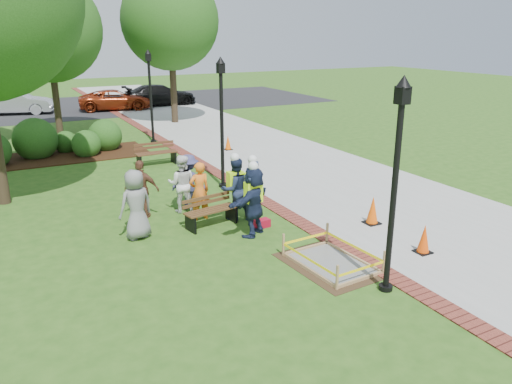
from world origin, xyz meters
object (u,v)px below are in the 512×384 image
cone_front (424,240)px  lamp_near (396,172)px  hivis_worker_c (235,187)px  bench_near (211,217)px  hivis_worker_b (252,188)px  hivis_worker_a (253,199)px  wet_concrete_pad (332,255)px

cone_front → lamp_near: lamp_near is taller
cone_front → lamp_near: bearing=-154.7°
lamp_near → hivis_worker_c: bearing=100.5°
bench_near → cone_front: (3.73, -3.93, 0.09)m
cone_front → hivis_worker_b: 4.65m
hivis_worker_a → hivis_worker_c: size_ratio=1.03×
wet_concrete_pad → hivis_worker_b: size_ratio=1.31×
lamp_near → hivis_worker_a: size_ratio=2.19×
wet_concrete_pad → lamp_near: 2.69m
lamp_near → hivis_worker_b: bearing=96.4°
bench_near → hivis_worker_b: bearing=-2.7°
hivis_worker_b → lamp_near: bearing=-83.6°
cone_front → hivis_worker_c: 5.09m
wet_concrete_pad → hivis_worker_a: bearing=107.2°
lamp_near → hivis_worker_c: 5.38m
hivis_worker_a → hivis_worker_b: hivis_worker_a is taller
bench_near → hivis_worker_a: 1.46m
bench_near → hivis_worker_c: 1.08m
lamp_near → hivis_worker_a: (-1.03, 3.81, -1.52)m
bench_near → hivis_worker_c: (0.81, 0.20, 0.68)m
hivis_worker_b → hivis_worker_a: bearing=-116.3°
bench_near → lamp_near: (1.75, -4.87, 2.22)m
bench_near → hivis_worker_c: bearing=13.5°
cone_front → lamp_near: size_ratio=0.17×
wet_concrete_pad → lamp_near: bearing=-78.4°
lamp_near → hivis_worker_c: (-0.94, 5.06, -1.55)m
hivis_worker_c → lamp_near: bearing=-79.5°
hivis_worker_b → wet_concrete_pad: bearing=-85.9°
wet_concrete_pad → lamp_near: (0.30, -1.45, 2.25)m
wet_concrete_pad → hivis_worker_a: size_ratio=1.24×
hivis_worker_c → cone_front: bearing=-54.7°
hivis_worker_a → hivis_worker_c: 1.26m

